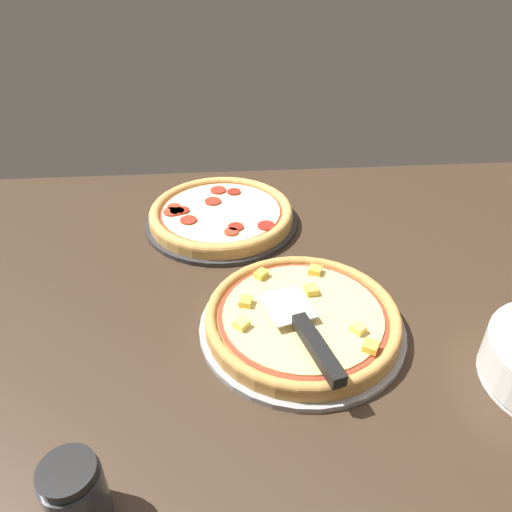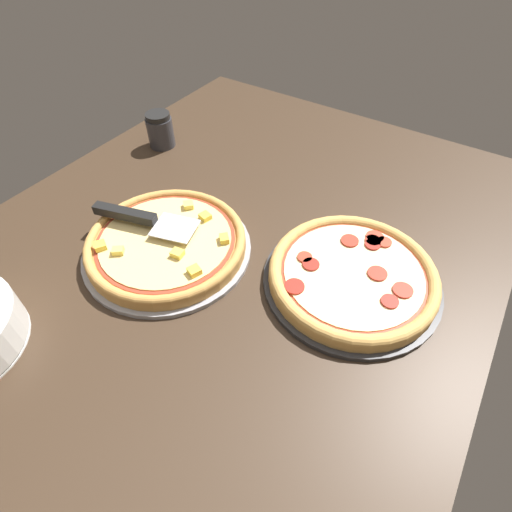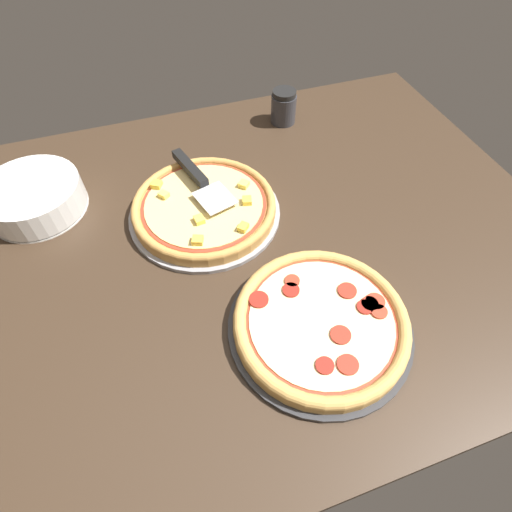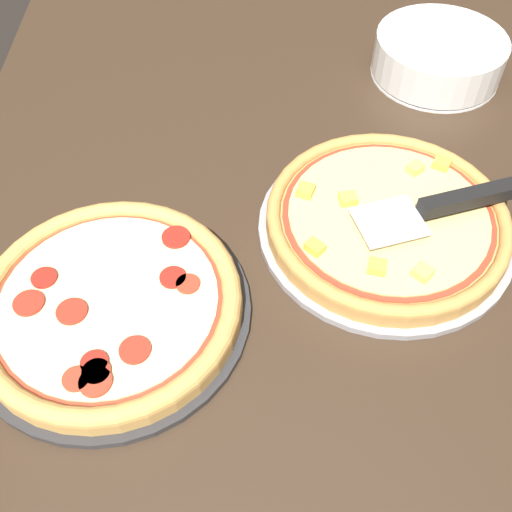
# 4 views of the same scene
# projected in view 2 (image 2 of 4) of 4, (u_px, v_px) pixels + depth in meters

# --- Properties ---
(ground_plane) EXTENTS (1.56, 1.04, 0.04)m
(ground_plane) POSITION_uv_depth(u_px,v_px,m) (197.00, 282.00, 0.79)
(ground_plane) COLOR #38281C
(pizza_pan_front) EXTENTS (0.34, 0.34, 0.01)m
(pizza_pan_front) POSITION_uv_depth(u_px,v_px,m) (168.00, 249.00, 0.82)
(pizza_pan_front) COLOR #939399
(pizza_pan_front) RESTS_ON ground_plane
(pizza_front) EXTENTS (0.32, 0.32, 0.04)m
(pizza_front) POSITION_uv_depth(u_px,v_px,m) (166.00, 242.00, 0.80)
(pizza_front) COLOR #C68E47
(pizza_front) RESTS_ON pizza_pan_front
(pizza_pan_back) EXTENTS (0.34, 0.34, 0.01)m
(pizza_pan_back) POSITION_uv_depth(u_px,v_px,m) (351.00, 281.00, 0.76)
(pizza_pan_back) COLOR #2D2D30
(pizza_pan_back) RESTS_ON ground_plane
(pizza_back) EXTENTS (0.32, 0.32, 0.03)m
(pizza_back) POSITION_uv_depth(u_px,v_px,m) (353.00, 274.00, 0.75)
(pizza_back) COLOR tan
(pizza_back) RESTS_ON pizza_pan_back
(serving_spatula) EXTENTS (0.11, 0.23, 0.02)m
(serving_spatula) POSITION_uv_depth(u_px,v_px,m) (134.00, 216.00, 0.81)
(serving_spatula) COLOR silver
(serving_spatula) RESTS_ON pizza_front
(parmesan_shaker) EXTENTS (0.07, 0.07, 0.09)m
(parmesan_shaker) POSITION_uv_depth(u_px,v_px,m) (160.00, 130.00, 1.07)
(parmesan_shaker) COLOR #333338
(parmesan_shaker) RESTS_ON ground_plane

